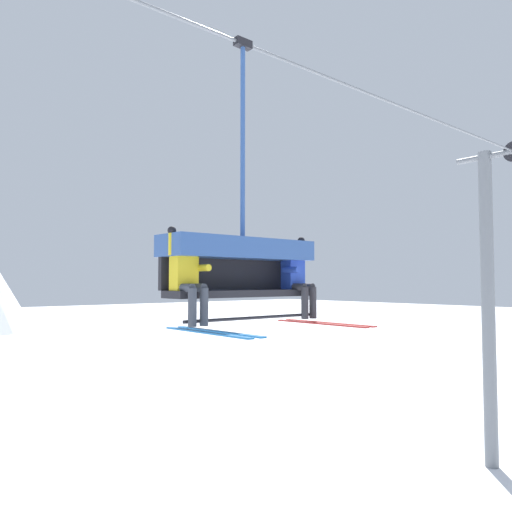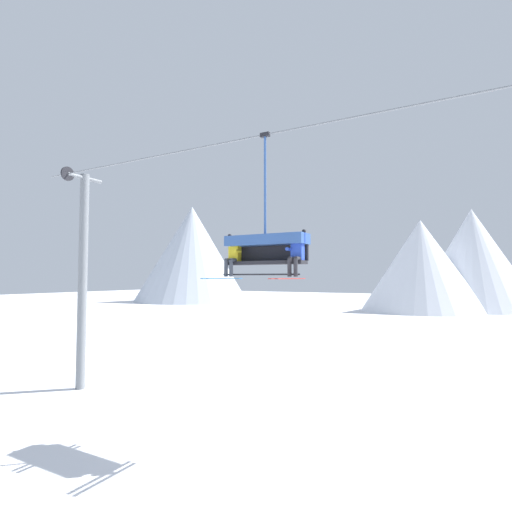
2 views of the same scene
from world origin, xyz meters
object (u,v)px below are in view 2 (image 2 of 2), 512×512
(lift_tower_near, at_px, (82,274))
(skier_blue, at_px, (296,253))
(chairlift_chair, at_px, (266,244))
(skier_yellow, at_px, (233,255))

(lift_tower_near, relative_size, skier_blue, 5.22)
(chairlift_chair, height_order, skier_yellow, chairlift_chair)
(chairlift_chair, distance_m, skier_blue, 1.08)
(chairlift_chair, distance_m, skier_yellow, 1.08)
(lift_tower_near, bearing_deg, skier_blue, -5.34)
(skier_yellow, height_order, skier_blue, same)
(skier_yellow, bearing_deg, skier_blue, 0.00)
(skier_yellow, xyz_separation_m, skier_blue, (2.02, 0.00, 0.00))
(lift_tower_near, distance_m, skier_yellow, 7.94)
(skier_yellow, relative_size, skier_blue, 1.00)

